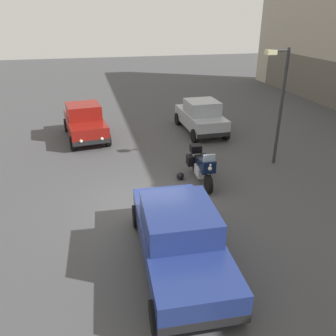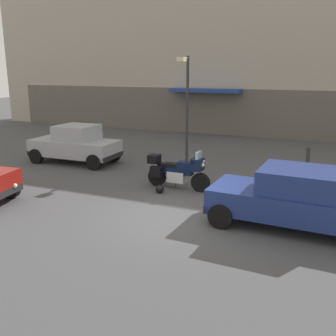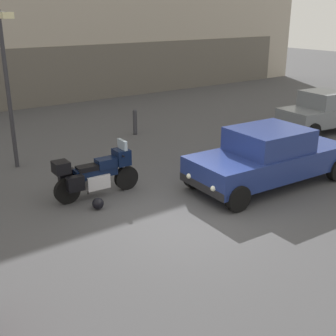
# 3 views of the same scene
# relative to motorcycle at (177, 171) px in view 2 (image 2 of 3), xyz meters

# --- Properties ---
(ground_plane) EXTENTS (80.00, 80.00, 0.00)m
(ground_plane) POSITION_rel_motorcycle_xyz_m (1.09, -2.32, -0.62)
(ground_plane) COLOR #424244
(building_facade_rear) EXTENTS (39.52, 3.40, 11.20)m
(building_facade_rear) POSITION_rel_motorcycle_xyz_m (1.09, 12.66, 4.93)
(building_facade_rear) COLOR #A89E8E
(building_facade_rear) RESTS_ON ground
(motorcycle) EXTENTS (2.26, 0.78, 1.36)m
(motorcycle) POSITION_rel_motorcycle_xyz_m (0.00, 0.00, 0.00)
(motorcycle) COLOR black
(motorcycle) RESTS_ON ground
(helmet) EXTENTS (0.28, 0.28, 0.28)m
(helmet) POSITION_rel_motorcycle_xyz_m (-0.32, -0.70, -0.48)
(helmet) COLOR black
(helmet) RESTS_ON ground
(car_sedan_far) EXTENTS (4.64, 2.11, 1.56)m
(car_sedan_far) POSITION_rel_motorcycle_xyz_m (4.11, -1.95, 0.16)
(car_sedan_far) COLOR navy
(car_sedan_far) RESTS_ON ground
(car_wagon_end) EXTENTS (3.90, 1.83, 1.64)m
(car_wagon_end) POSITION_rel_motorcycle_xyz_m (-5.43, 1.77, 0.19)
(car_wagon_end) COLOR #9EA3AD
(car_wagon_end) RESTS_ON ground
(streetlamp_curbside) EXTENTS (0.28, 0.94, 4.47)m
(streetlamp_curbside) POSITION_rel_motorcycle_xyz_m (-0.92, 3.26, 2.12)
(streetlamp_curbside) COLOR #2D2D33
(streetlamp_curbside) RESTS_ON ground
(bollard_curbside) EXTENTS (0.16, 0.16, 0.97)m
(bollard_curbside) POSITION_rel_motorcycle_xyz_m (3.89, 4.43, -0.11)
(bollard_curbside) COLOR #333338
(bollard_curbside) RESTS_ON ground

